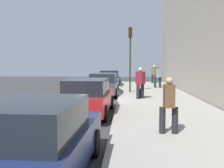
{
  "coord_description": "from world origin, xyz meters",
  "views": [
    {
      "loc": [
        -15.27,
        -1.47,
        2.16
      ],
      "look_at": [
        0.42,
        -0.64,
        0.94
      ],
      "focal_mm": 42.66,
      "sensor_mm": 36.0,
      "label": 1
    }
  ],
  "objects_px": {
    "parked_car_navy": "(35,142)",
    "parked_car_green": "(110,79)",
    "pedestrian_brown_coat": "(169,104)",
    "rolling_suitcase": "(141,93)",
    "pedestrian_olive_coat": "(154,73)",
    "parked_car_charcoal": "(104,84)",
    "pedestrian_grey_coat": "(158,76)",
    "pedestrian_burgundy_coat": "(140,82)",
    "traffic_light_pole": "(130,49)",
    "parked_car_red": "(88,97)"
  },
  "relations": [
    {
      "from": "parked_car_navy",
      "to": "parked_car_green",
      "type": "xyz_separation_m",
      "value": [
        20.07,
        -0.12,
        0.0
      ]
    },
    {
      "from": "pedestrian_brown_coat",
      "to": "rolling_suitcase",
      "type": "relative_size",
      "value": 1.85
    },
    {
      "from": "pedestrian_olive_coat",
      "to": "pedestrian_brown_coat",
      "type": "relative_size",
      "value": 1.14
    },
    {
      "from": "parked_car_charcoal",
      "to": "parked_car_green",
      "type": "height_order",
      "value": "same"
    },
    {
      "from": "pedestrian_brown_coat",
      "to": "rolling_suitcase",
      "type": "distance_m",
      "value": 8.05
    },
    {
      "from": "parked_car_green",
      "to": "rolling_suitcase",
      "type": "bearing_deg",
      "value": -165.27
    },
    {
      "from": "parked_car_charcoal",
      "to": "pedestrian_grey_coat",
      "type": "bearing_deg",
      "value": -43.0
    },
    {
      "from": "pedestrian_burgundy_coat",
      "to": "traffic_light_pole",
      "type": "xyz_separation_m",
      "value": [
        3.52,
        0.53,
        2.08
      ]
    },
    {
      "from": "parked_car_charcoal",
      "to": "pedestrian_burgundy_coat",
      "type": "relative_size",
      "value": 2.56
    },
    {
      "from": "pedestrian_burgundy_coat",
      "to": "parked_car_green",
      "type": "bearing_deg",
      "value": 13.75
    },
    {
      "from": "pedestrian_brown_coat",
      "to": "parked_car_green",
      "type": "bearing_deg",
      "value": 9.08
    },
    {
      "from": "parked_car_navy",
      "to": "parked_car_green",
      "type": "distance_m",
      "value": 20.07
    },
    {
      "from": "rolling_suitcase",
      "to": "parked_car_navy",
      "type": "bearing_deg",
      "value": 167.25
    },
    {
      "from": "parked_car_navy",
      "to": "pedestrian_brown_coat",
      "type": "bearing_deg",
      "value": -43.37
    },
    {
      "from": "pedestrian_grey_coat",
      "to": "traffic_light_pole",
      "type": "height_order",
      "value": "traffic_light_pole"
    },
    {
      "from": "pedestrian_burgundy_coat",
      "to": "parked_car_charcoal",
      "type": "bearing_deg",
      "value": 41.62
    },
    {
      "from": "parked_car_charcoal",
      "to": "pedestrian_burgundy_coat",
      "type": "distance_m",
      "value": 3.48
    },
    {
      "from": "pedestrian_grey_coat",
      "to": "pedestrian_burgundy_coat",
      "type": "bearing_deg",
      "value": 165.53
    },
    {
      "from": "parked_car_charcoal",
      "to": "parked_car_green",
      "type": "bearing_deg",
      "value": 0.12
    },
    {
      "from": "pedestrian_burgundy_coat",
      "to": "traffic_light_pole",
      "type": "bearing_deg",
      "value": 8.56
    },
    {
      "from": "parked_car_red",
      "to": "parked_car_green",
      "type": "relative_size",
      "value": 1.01
    },
    {
      "from": "parked_car_navy",
      "to": "parked_car_charcoal",
      "type": "bearing_deg",
      "value": -0.6
    },
    {
      "from": "parked_car_green",
      "to": "pedestrian_burgundy_coat",
      "type": "distance_m",
      "value": 9.76
    },
    {
      "from": "parked_car_red",
      "to": "parked_car_charcoal",
      "type": "xyz_separation_m",
      "value": [
        6.78,
        -0.11,
        -0.0
      ]
    },
    {
      "from": "pedestrian_brown_coat",
      "to": "pedestrian_grey_coat",
      "type": "bearing_deg",
      "value": -5.47
    },
    {
      "from": "pedestrian_brown_coat",
      "to": "parked_car_red",
      "type": "bearing_deg",
      "value": 39.78
    },
    {
      "from": "pedestrian_grey_coat",
      "to": "rolling_suitcase",
      "type": "relative_size",
      "value": 2.09
    },
    {
      "from": "parked_car_charcoal",
      "to": "parked_car_green",
      "type": "distance_m",
      "value": 6.88
    },
    {
      "from": "traffic_light_pole",
      "to": "rolling_suitcase",
      "type": "distance_m",
      "value": 4.19
    },
    {
      "from": "parked_car_navy",
      "to": "pedestrian_grey_coat",
      "type": "xyz_separation_m",
      "value": [
        17.6,
        -4.24,
        0.37
      ]
    },
    {
      "from": "pedestrian_brown_coat",
      "to": "rolling_suitcase",
      "type": "bearing_deg",
      "value": 2.5
    },
    {
      "from": "parked_car_navy",
      "to": "pedestrian_burgundy_coat",
      "type": "bearing_deg",
      "value": -12.96
    },
    {
      "from": "pedestrian_olive_coat",
      "to": "parked_car_red",
      "type": "bearing_deg",
      "value": 164.72
    },
    {
      "from": "parked_car_green",
      "to": "pedestrian_grey_coat",
      "type": "bearing_deg",
      "value": -121.0
    },
    {
      "from": "pedestrian_brown_coat",
      "to": "pedestrian_grey_coat",
      "type": "relative_size",
      "value": 0.89
    },
    {
      "from": "parked_car_charcoal",
      "to": "pedestrian_olive_coat",
      "type": "relative_size",
      "value": 2.47
    },
    {
      "from": "parked_car_charcoal",
      "to": "pedestrian_burgundy_coat",
      "type": "xyz_separation_m",
      "value": [
        -2.59,
        -2.3,
        0.35
      ]
    },
    {
      "from": "parked_car_charcoal",
      "to": "pedestrian_grey_coat",
      "type": "height_order",
      "value": "pedestrian_grey_coat"
    },
    {
      "from": "parked_car_green",
      "to": "pedestrian_olive_coat",
      "type": "bearing_deg",
      "value": -59.27
    },
    {
      "from": "parked_car_navy",
      "to": "parked_car_charcoal",
      "type": "relative_size",
      "value": 0.98
    },
    {
      "from": "pedestrian_burgundy_coat",
      "to": "pedestrian_brown_coat",
      "type": "bearing_deg",
      "value": -176.91
    },
    {
      "from": "pedestrian_burgundy_coat",
      "to": "rolling_suitcase",
      "type": "relative_size",
      "value": 2.04
    },
    {
      "from": "parked_car_charcoal",
      "to": "pedestrian_olive_coat",
      "type": "xyz_separation_m",
      "value": [
        9.46,
        -4.32,
        0.38
      ]
    },
    {
      "from": "parked_car_green",
      "to": "pedestrian_olive_coat",
      "type": "xyz_separation_m",
      "value": [
        2.58,
        -4.34,
        0.38
      ]
    },
    {
      "from": "pedestrian_olive_coat",
      "to": "parked_car_navy",
      "type": "bearing_deg",
      "value": 168.86
    },
    {
      "from": "parked_car_green",
      "to": "pedestrian_olive_coat",
      "type": "distance_m",
      "value": 5.06
    },
    {
      "from": "parked_car_red",
      "to": "rolling_suitcase",
      "type": "xyz_separation_m",
      "value": [
        4.63,
        -2.47,
        -0.35
      ]
    },
    {
      "from": "pedestrian_grey_coat",
      "to": "pedestrian_brown_coat",
      "type": "bearing_deg",
      "value": 174.53
    },
    {
      "from": "pedestrian_olive_coat",
      "to": "traffic_light_pole",
      "type": "xyz_separation_m",
      "value": [
        -8.53,
        2.55,
        2.04
      ]
    },
    {
      "from": "parked_car_navy",
      "to": "pedestrian_olive_coat",
      "type": "relative_size",
      "value": 2.41
    }
  ]
}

